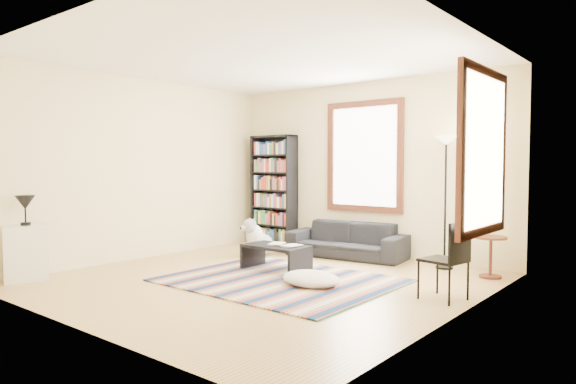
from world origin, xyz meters
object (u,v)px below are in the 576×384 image
Objects in this scene: coffee_table at (276,258)px; floor_cushion at (311,279)px; dog at (260,237)px; bookshelf at (274,190)px; white_cabinet at (26,253)px; folding_chair at (443,260)px; side_table at (491,257)px; sofa at (346,240)px; floor_lamp at (445,203)px.

coffee_table is 1.20× the size of floor_cushion.
bookshelf is at bearing 134.73° from dog.
white_cabinet is at bearing -146.02° from floor_cushion.
floor_cushion is (2.50, -2.22, -0.91)m from bookshelf.
coffee_table is at bearing -169.35° from folding_chair.
bookshelf reaches higher than dog.
coffee_table is 1.67× the size of side_table.
floor_cushion is at bearing -129.35° from side_table.
white_cabinet is at bearing -130.39° from coffee_table.
white_cabinet is at bearing -93.76° from dog.
folding_chair is (2.21, -1.53, 0.16)m from sofa.
dog is (-1.17, -0.75, 0.02)m from sofa.
sofa is 1.54m from coffee_table.
coffee_table is 1.50× the size of dog.
bookshelf is 2.22× the size of coffee_table.
coffee_table is (1.59, -1.80, -0.82)m from bookshelf.
side_table is 0.77× the size of white_cabinet.
sofa is 2.52× the size of floor_cushion.
sofa is 1.39m from dog.
folding_chair is (3.97, -1.80, -0.57)m from bookshelf.
dog is (-2.73, -0.85, -0.63)m from floor_lamp.
bookshelf is 2.53m from coffee_table.
dog reaches higher than floor_cushion.
bookshelf is 3.34× the size of dog.
bookshelf reaches higher than floor_lamp.
white_cabinet is at bearing -140.73° from folding_chair.
coffee_table is 1.27m from dog.
folding_chair reaches higher than sofa.
floor_cushion is 0.40× the size of floor_lamp.
folding_chair is (0.65, -1.63, -0.50)m from floor_lamp.
floor_lamp reaches higher than sofa.
sofa is 2.69× the size of white_cabinet.
folding_chair is at bearing -41.50° from sofa.
side_table is (2.43, 1.43, 0.09)m from coffee_table.
floor_lamp is at bearing 43.16° from coffee_table.
floor_lamp is at bearing -3.23° from sofa.
dog reaches higher than side_table.
floor_cushion is 1.07× the size of white_cabinet.
sofa is at bearing -176.35° from floor_lamp.
white_cabinet is (-4.50, -3.86, 0.08)m from side_table.
side_table is at bearing 30.46° from coffee_table.
coffee_table is at bearing -149.54° from side_table.
bookshelf reaches higher than floor_cushion.
sofa is at bearing 177.52° from side_table.
floor_lamp reaches higher than folding_chair.
coffee_table is 2.50m from floor_lamp.
white_cabinet is (-2.98, -2.01, 0.26)m from floor_cushion.
floor_cushion is 1.38× the size of side_table.
bookshelf is 4.10m from side_table.
bookshelf reaches higher than coffee_table.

